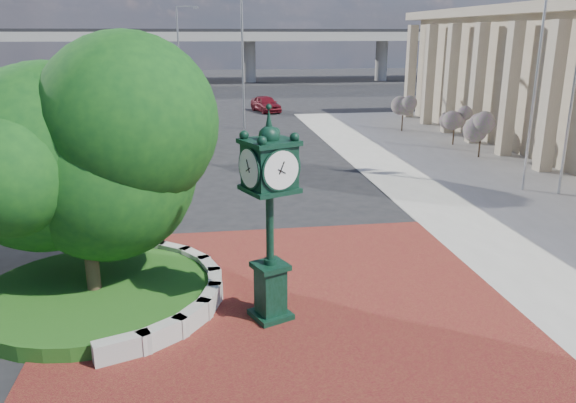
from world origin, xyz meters
The scene contains 17 objects.
ground centered at (0.00, 0.00, 0.00)m, with size 200.00×200.00×0.00m, color black.
plaza centered at (0.00, -1.00, 0.02)m, with size 12.00×12.00×0.04m, color maroon.
sidewalk centered at (16.00, 10.00, 0.02)m, with size 20.00×50.00×0.04m, color #9E9B93.
planter_wall centered at (-2.71, 0.00, 0.27)m, with size 2.96×6.77×0.54m.
grass_bed centered at (-5.00, 0.00, 0.20)m, with size 6.10×6.10×0.40m, color #194814.
overpass centered at (-0.22, 70.00, 6.54)m, with size 90.00×12.00×7.50m.
tree_planter centered at (-5.00, 0.00, 3.72)m, with size 5.20×5.20×6.33m.
tree_street centered at (-4.00, 18.00, 3.24)m, with size 4.40×4.40×5.45m.
post_clock centered at (-0.43, -1.62, 2.93)m, with size 1.38×1.38×5.32m.
parked_car centered at (3.74, 37.16, 0.74)m, with size 1.74×4.33×1.48m, color maroon.
flagpole_a centered at (13.72, 7.81, 5.39)m, with size 1.65×0.19×10.52m.
flagpole_b centered at (12.48, 8.67, 5.35)m, with size 1.62×0.28×10.44m.
street_lamp_near centered at (1.29, 27.75, 5.58)m, with size 2.12×0.58×9.51m.
street_lamp_far centered at (-3.71, 38.81, 5.43)m, with size 2.08×0.27×9.27m.
shrub_near centered at (13.78, 15.61, 1.59)m, with size 1.20×1.20×2.20m.
shrub_mid centered at (13.92, 19.42, 1.59)m, with size 1.20×1.20×2.20m.
shrub_far centered at (12.44, 24.96, 1.59)m, with size 1.20×1.20×2.20m.
Camera 1 is at (-1.89, -14.35, 6.96)m, focal length 35.00 mm.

